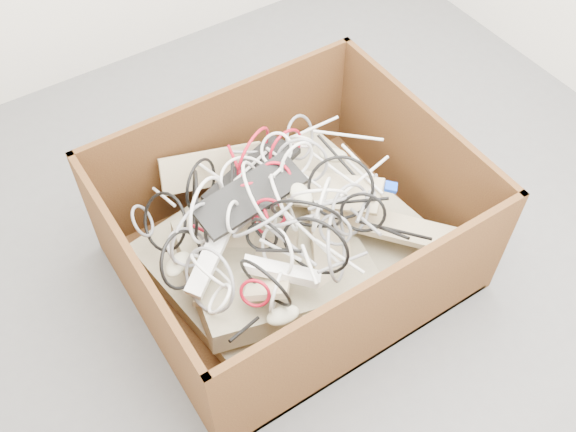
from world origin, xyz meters
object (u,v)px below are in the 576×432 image
power_strip_right (282,271)px  cardboard_box (287,247)px  power_strip_left (213,252)px  vga_plug (391,187)px

power_strip_right → cardboard_box: bearing=94.1°
power_strip_left → vga_plug: (0.69, -0.10, 0.00)m
cardboard_box → power_strip_right: cardboard_box is taller
power_strip_left → power_strip_right: size_ratio=1.26×
cardboard_box → power_strip_right: 0.33m
power_strip_right → power_strip_left: bearing=169.3°
cardboard_box → power_strip_right: size_ratio=4.59×
power_strip_left → vga_plug: bearing=-43.5°
cardboard_box → vga_plug: 0.45m
cardboard_box → power_strip_left: 0.37m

